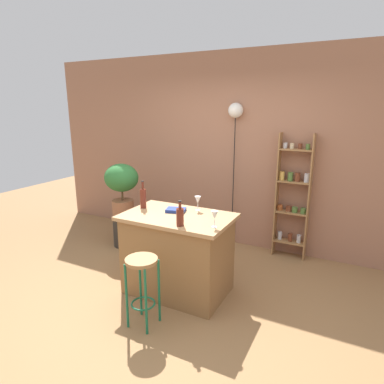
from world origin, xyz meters
TOP-DOWN VIEW (x-y plane):
  - ground at (0.00, 0.00)m, footprint 12.00×12.00m
  - back_wall at (0.00, 1.95)m, footprint 6.40×0.10m
  - kitchen_counter at (0.00, 0.30)m, footprint 1.18×0.75m
  - bar_stool at (0.00, -0.37)m, footprint 0.30×0.30m
  - spice_shelf at (0.94, 1.79)m, footprint 0.44×0.17m
  - plant_stool at (-1.35, 1.04)m, footprint 0.32×0.32m
  - potted_plant at (-1.35, 1.04)m, footprint 0.51×0.46m
  - bottle_spirits_clear at (0.18, 0.03)m, footprint 0.07×0.07m
  - bottle_olive_oil at (-0.48, 0.36)m, footprint 0.07×0.07m
  - wine_glass_left at (0.50, 0.15)m, footprint 0.07×0.07m
  - wine_glass_center at (0.12, 0.56)m, footprint 0.07×0.07m
  - cookbook at (-0.08, 0.40)m, footprint 0.24×0.20m
  - pendant_globe_light at (0.07, 1.84)m, footprint 0.21×0.21m

SIDE VIEW (x-z plane):
  - ground at x=0.00m, z-range 0.00..0.00m
  - plant_stool at x=-1.35m, z-range 0.00..0.48m
  - kitchen_counter at x=0.00m, z-range 0.00..0.91m
  - bar_stool at x=0.00m, z-range 0.16..0.84m
  - spice_shelf at x=0.94m, z-range 0.01..1.72m
  - cookbook at x=-0.08m, z-range 0.90..0.94m
  - potted_plant at x=-1.35m, z-range 0.57..1.34m
  - bottle_spirits_clear at x=0.18m, z-range 0.87..1.13m
  - wine_glass_left at x=0.50m, z-range 0.94..1.10m
  - wine_glass_center at x=0.12m, z-range 0.94..1.10m
  - bottle_olive_oil at x=-0.48m, z-range 0.86..1.18m
  - back_wall at x=0.00m, z-range 0.00..2.80m
  - pendant_globe_light at x=0.07m, z-range 0.91..3.00m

